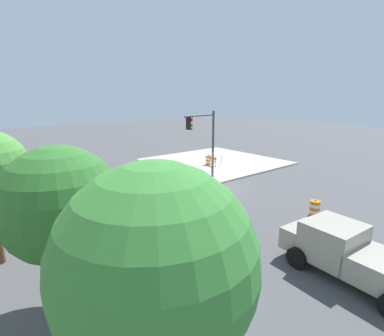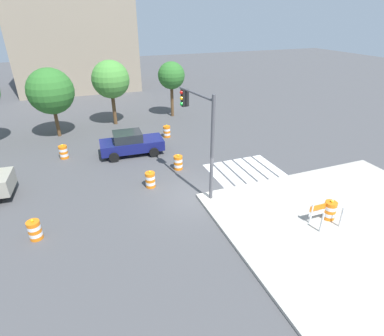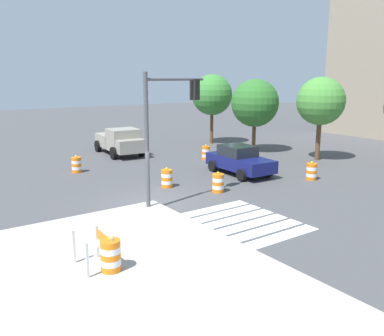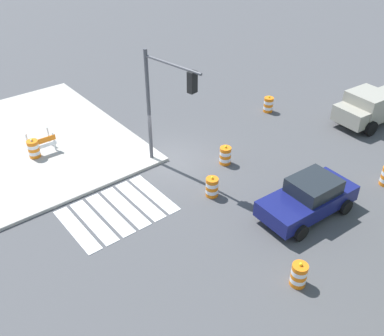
{
  "view_description": "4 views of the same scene",
  "coord_description": "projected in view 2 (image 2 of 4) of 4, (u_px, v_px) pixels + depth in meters",
  "views": [
    {
      "loc": [
        -15.4,
        14.51,
        6.6
      ],
      "look_at": [
        -0.07,
        2.02,
        1.76
      ],
      "focal_mm": 26.99,
      "sensor_mm": 36.0,
      "label": 1
    },
    {
      "loc": [
        -5.28,
        -13.12,
        8.95
      ],
      "look_at": [
        0.18,
        1.06,
        1.21
      ],
      "focal_mm": 28.69,
      "sensor_mm": 36.0,
      "label": 2
    },
    {
      "loc": [
        14.99,
        -8.44,
        5.43
      ],
      "look_at": [
        0.43,
        1.75,
        1.47
      ],
      "focal_mm": 38.09,
      "sensor_mm": 36.0,
      "label": 3
    },
    {
      "loc": [
        10.42,
        14.89,
        11.81
      ],
      "look_at": [
        1.08,
        3.22,
        1.71
      ],
      "focal_mm": 40.69,
      "sensor_mm": 36.0,
      "label": 4
    }
  ],
  "objects": [
    {
      "name": "traffic_barrel_far_curb",
      "position": [
        150.0,
        180.0,
        17.41
      ],
      "size": [
        0.56,
        0.56,
        1.02
      ],
      "color": "orange",
      "rests_on": "ground"
    },
    {
      "name": "traffic_barrel_median_far",
      "position": [
        167.0,
        132.0,
        24.43
      ],
      "size": [
        0.56,
        0.56,
        1.02
      ],
      "color": "orange",
      "rests_on": "ground"
    },
    {
      "name": "construction_barricade",
      "position": [
        323.0,
        212.0,
        14.15
      ],
      "size": [
        1.3,
        0.8,
        1.0
      ],
      "color": "silver",
      "rests_on": "sidewalk_corner"
    },
    {
      "name": "street_tree_streetside_far",
      "position": [
        51.0,
        91.0,
        23.21
      ],
      "size": [
        3.46,
        3.46,
        5.33
      ],
      "color": "brown",
      "rests_on": "ground"
    },
    {
      "name": "ground_plane",
      "position": [
        196.0,
        197.0,
        16.66
      ],
      "size": [
        120.0,
        120.0,
        0.0
      ],
      "primitive_type": "plane",
      "color": "#474749"
    },
    {
      "name": "traffic_barrel_near_corner",
      "position": [
        35.0,
        230.0,
        13.39
      ],
      "size": [
        0.56,
        0.56,
        1.02
      ],
      "color": "orange",
      "rests_on": "ground"
    },
    {
      "name": "office_building_far",
      "position": [
        71.0,
        11.0,
        36.77
      ],
      "size": [
        14.24,
        10.34,
        18.17
      ],
      "primitive_type": "cube",
      "rotation": [
        0.0,
        0.0,
        -0.02
      ],
      "color": "gray",
      "rests_on": "ground"
    },
    {
      "name": "sidewalk_corner",
      "position": [
        372.0,
        237.0,
        13.56
      ],
      "size": [
        12.0,
        12.0,
        0.15
      ],
      "primitive_type": "cube",
      "color": "#ADA89E",
      "rests_on": "ground"
    },
    {
      "name": "crosswalk_stripes",
      "position": [
        244.0,
        170.0,
        19.44
      ],
      "size": [
        4.35,
        3.2,
        0.02
      ],
      "color": "silver",
      "rests_on": "ground"
    },
    {
      "name": "sports_car",
      "position": [
        131.0,
        143.0,
        21.32
      ],
      "size": [
        4.39,
        2.32,
        1.63
      ],
      "color": "navy",
      "rests_on": "ground"
    },
    {
      "name": "traffic_barrel_on_sidewalk",
      "position": [
        330.0,
        210.0,
        14.47
      ],
      "size": [
        0.56,
        0.56,
        1.02
      ],
      "color": "orange",
      "rests_on": "sidewalk_corner"
    },
    {
      "name": "street_tree_streetside_mid",
      "position": [
        171.0,
        76.0,
        27.9
      ],
      "size": [
        2.45,
        2.45,
        5.03
      ],
      "color": "brown",
      "rests_on": "ground"
    },
    {
      "name": "traffic_barrel_median_near",
      "position": [
        63.0,
        152.0,
        20.85
      ],
      "size": [
        0.56,
        0.56,
        1.02
      ],
      "color": "orange",
      "rests_on": "ground"
    },
    {
      "name": "traffic_light_pole",
      "position": [
        200.0,
        124.0,
        15.45
      ],
      "size": [
        0.81,
        3.26,
        5.5
      ],
      "color": "#4C4C51",
      "rests_on": "sidewalk_corner"
    },
    {
      "name": "traffic_barrel_crosswalk_end",
      "position": [
        178.0,
        162.0,
        19.4
      ],
      "size": [
        0.56,
        0.56,
        1.02
      ],
      "color": "orange",
      "rests_on": "ground"
    },
    {
      "name": "street_tree_streetside_near",
      "position": [
        111.0,
        80.0,
        25.74
      ],
      "size": [
        3.14,
        3.14,
        5.48
      ],
      "color": "brown",
      "rests_on": "ground"
    }
  ]
}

